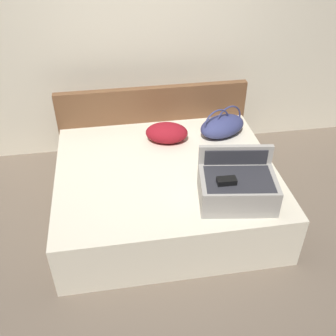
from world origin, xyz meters
name	(u,v)px	position (x,y,z in m)	size (l,w,h in m)	color
ground_plane	(173,240)	(0.00, 0.00, 0.00)	(12.00, 12.00, 0.00)	#6B5B4C
back_wall	(147,34)	(0.00, 1.65, 1.30)	(8.00, 0.10, 2.60)	beige
bed	(166,190)	(0.00, 0.40, 0.25)	(1.95, 1.67, 0.50)	beige
headboard	(153,125)	(0.00, 1.27, 0.44)	(1.99, 0.08, 0.88)	brown
hard_case_large	(237,187)	(0.49, -0.10, 0.64)	(0.65, 0.51, 0.39)	gray
duffel_bag	(222,126)	(0.64, 0.87, 0.61)	(0.56, 0.45, 0.30)	navy
pillow_near_headboard	(167,133)	(0.08, 0.85, 0.60)	(0.41, 0.26, 0.19)	maroon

